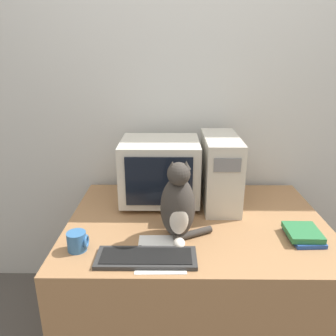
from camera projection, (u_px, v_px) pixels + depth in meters
name	position (u px, v px, depth m)	size (l,w,h in m)	color
wall_back	(193.00, 107.00, 2.07)	(7.00, 0.05, 2.50)	silver
desk	(195.00, 278.00, 1.85)	(1.34, 0.96, 0.74)	#9E7047
crt_monitor	(160.00, 171.00, 1.89)	(0.44, 0.38, 0.37)	beige
computer_tower	(220.00, 171.00, 1.86)	(0.19, 0.45, 0.40)	beige
keyboard	(146.00, 258.00, 1.39)	(0.43, 0.16, 0.02)	#2D2D2D
cat	(178.00, 205.00, 1.51)	(0.26, 0.22, 0.39)	#38332D
book_stack	(303.00, 234.00, 1.54)	(0.16, 0.20, 0.05)	#234793
pen	(125.00, 249.00, 1.46)	(0.15, 0.05, 0.01)	black
paper_sheet	(161.00, 253.00, 1.44)	(0.22, 0.30, 0.00)	white
mug	(77.00, 241.00, 1.45)	(0.09, 0.08, 0.09)	#33669E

